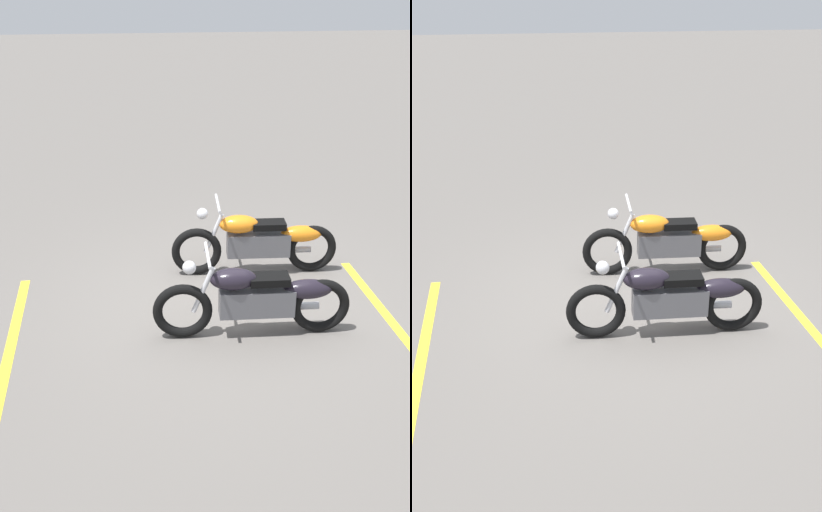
# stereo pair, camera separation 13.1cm
# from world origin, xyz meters

# --- Properties ---
(ground_plane) EXTENTS (60.00, 60.00, 0.00)m
(ground_plane) POSITION_xyz_m (0.00, 0.00, 0.00)
(ground_plane) COLOR #66605B
(motorcycle_bright_foreground) EXTENTS (2.23, 0.62, 1.04)m
(motorcycle_bright_foreground) POSITION_xyz_m (-0.44, -0.75, 0.46)
(motorcycle_bright_foreground) COLOR black
(motorcycle_bright_foreground) RESTS_ON ground
(motorcycle_dark_foreground) EXTENTS (2.23, 0.62, 1.04)m
(motorcycle_dark_foreground) POSITION_xyz_m (-0.14, 0.75, 0.46)
(motorcycle_dark_foreground) COLOR black
(motorcycle_dark_foreground) RESTS_ON ground
(parking_stripe_near) EXTENTS (0.27, 3.20, 0.01)m
(parking_stripe_near) POSITION_xyz_m (-1.79, 0.73, 0.00)
(parking_stripe_near) COLOR yellow
(parking_stripe_near) RESTS_ON ground
(parking_stripe_mid) EXTENTS (0.27, 3.20, 0.01)m
(parking_stripe_mid) POSITION_xyz_m (2.61, 0.78, 0.00)
(parking_stripe_mid) COLOR yellow
(parking_stripe_mid) RESTS_ON ground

